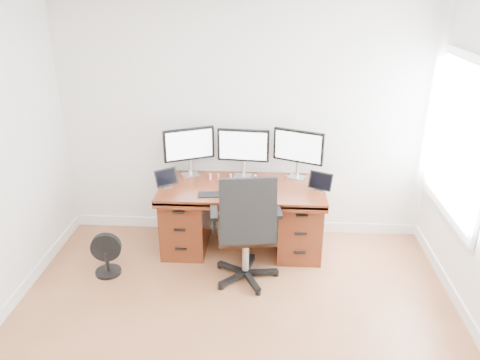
# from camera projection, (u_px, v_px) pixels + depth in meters

# --- Properties ---
(back_wall) EXTENTS (4.00, 0.10, 2.70)m
(back_wall) POSITION_uv_depth(u_px,v_px,m) (244.00, 118.00, 5.00)
(back_wall) COLOR white
(back_wall) RESTS_ON ground
(desk) EXTENTS (1.70, 0.80, 0.75)m
(desk) POSITION_uv_depth(u_px,v_px,m) (242.00, 215.00, 4.99)
(desk) COLOR #522110
(desk) RESTS_ON ground
(office_chair) EXTENTS (0.69, 0.69, 1.16)m
(office_chair) POSITION_uv_depth(u_px,v_px,m) (246.00, 247.00, 4.44)
(office_chair) COLOR black
(office_chair) RESTS_ON ground
(floor_fan) EXTENTS (0.30, 0.26, 0.44)m
(floor_fan) POSITION_uv_depth(u_px,v_px,m) (106.00, 255.00, 4.61)
(floor_fan) COLOR black
(floor_fan) RESTS_ON ground
(monitor_left) EXTENTS (0.51, 0.26, 0.53)m
(monitor_left) POSITION_uv_depth(u_px,v_px,m) (189.00, 146.00, 4.97)
(monitor_left) COLOR silver
(monitor_left) RESTS_ON desk
(monitor_center) EXTENTS (0.55, 0.16, 0.53)m
(monitor_center) POSITION_uv_depth(u_px,v_px,m) (243.00, 147.00, 4.94)
(monitor_center) COLOR silver
(monitor_center) RESTS_ON desk
(monitor_right) EXTENTS (0.52, 0.25, 0.53)m
(monitor_right) POSITION_uv_depth(u_px,v_px,m) (298.00, 148.00, 4.91)
(monitor_right) COLOR silver
(monitor_right) RESTS_ON desk
(tablet_left) EXTENTS (0.23, 0.20, 0.19)m
(tablet_left) POSITION_uv_depth(u_px,v_px,m) (166.00, 179.00, 4.79)
(tablet_left) COLOR silver
(tablet_left) RESTS_ON desk
(tablet_right) EXTENTS (0.25, 0.16, 0.19)m
(tablet_right) POSITION_uv_depth(u_px,v_px,m) (320.00, 183.00, 4.70)
(tablet_right) COLOR silver
(tablet_right) RESTS_ON desk
(keyboard) EXTENTS (0.27, 0.15, 0.01)m
(keyboard) POSITION_uv_depth(u_px,v_px,m) (235.00, 195.00, 4.62)
(keyboard) COLOR silver
(keyboard) RESTS_ON desk
(trackpad) EXTENTS (0.16, 0.16, 0.01)m
(trackpad) POSITION_uv_depth(u_px,v_px,m) (262.00, 193.00, 4.66)
(trackpad) COLOR silver
(trackpad) RESTS_ON desk
(drawing_tablet) EXTENTS (0.22, 0.16, 0.01)m
(drawing_tablet) POSITION_uv_depth(u_px,v_px,m) (209.00, 194.00, 4.63)
(drawing_tablet) COLOR black
(drawing_tablet) RESTS_ON desk
(phone) EXTENTS (0.13, 0.10, 0.01)m
(phone) POSITION_uv_depth(u_px,v_px,m) (243.00, 186.00, 4.83)
(phone) COLOR black
(phone) RESTS_ON desk
(figurine_pink) EXTENTS (0.03, 0.03, 0.07)m
(figurine_pink) POSITION_uv_depth(u_px,v_px,m) (210.00, 176.00, 4.97)
(figurine_pink) COLOR pink
(figurine_pink) RESTS_ON desk
(figurine_brown) EXTENTS (0.03, 0.03, 0.07)m
(figurine_brown) POSITION_uv_depth(u_px,v_px,m) (218.00, 176.00, 4.96)
(figurine_brown) COLOR #974F3E
(figurine_brown) RESTS_ON desk
(figurine_purple) EXTENTS (0.03, 0.03, 0.07)m
(figurine_purple) POSITION_uv_depth(u_px,v_px,m) (231.00, 177.00, 4.96)
(figurine_purple) COLOR #9773D8
(figurine_purple) RESTS_ON desk
(figurine_blue) EXTENTS (0.03, 0.03, 0.07)m
(figurine_blue) POSITION_uv_depth(u_px,v_px,m) (255.00, 177.00, 4.94)
(figurine_blue) COLOR #649FE1
(figurine_blue) RESTS_ON desk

